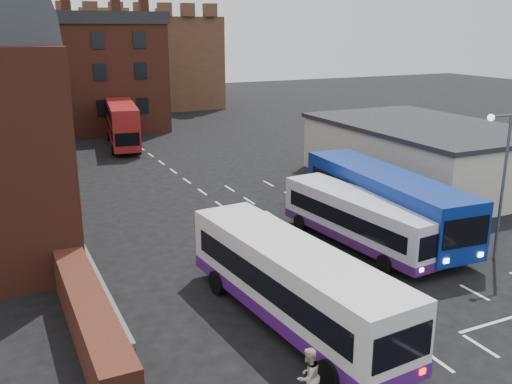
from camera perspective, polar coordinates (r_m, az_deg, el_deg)
name	(u,v)px	position (r m, az deg, el deg)	size (l,w,h in m)	color
ground	(365,309)	(23.39, 10.86, -11.41)	(180.00, 180.00, 0.00)	black
forecourt_wall	(91,321)	(21.07, -16.21, -12.30)	(1.20, 10.00, 1.80)	#602B1E
cream_building	(423,153)	(42.05, 16.34, 3.77)	(10.40, 16.40, 4.25)	beige
brick_terrace	(52,80)	(63.05, -19.76, 10.51)	(22.00, 10.00, 11.00)	brown
castle_keep	(123,62)	(84.70, -13.13, 12.58)	(22.00, 22.00, 12.00)	brown
bus_white_outbound	(292,279)	(21.22, 3.61, -8.66)	(3.58, 11.45, 3.08)	white
bus_white_inbound	(359,217)	(28.98, 10.27, -2.47)	(3.19, 9.97, 2.67)	silver
bus_blue	(384,198)	(31.04, 12.70, -0.57)	(3.68, 12.45, 3.36)	navy
bus_red_double	(123,124)	(53.96, -13.20, 6.62)	(3.80, 10.33, 4.04)	maroon
street_lamp	(500,174)	(28.41, 23.25, 1.69)	(1.44, 0.31, 7.05)	#52565E
pedestrian_beige	(308,376)	(17.60, 5.26, -17.85)	(0.86, 0.67, 1.78)	beige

